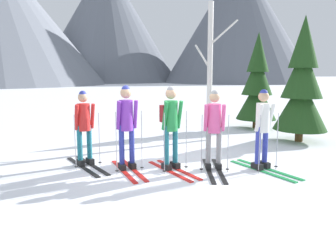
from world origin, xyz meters
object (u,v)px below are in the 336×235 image
Objects in this scene: skier_in_green at (171,123)px; pine_tree_near at (257,85)px; skier_in_pink at (214,126)px; pine_tree_mid at (302,85)px; skier_in_white at (263,126)px; skier_in_red at (84,126)px; skier_in_purple at (127,124)px; birch_tree_tall at (210,71)px.

pine_tree_near is (3.93, 4.55, 0.61)m from skier_in_green.
pine_tree_mid is (3.35, 2.29, 0.75)m from skier_in_pink.
skier_in_pink is 1.02m from skier_in_white.
skier_in_green is at bearing -17.05° from skier_in_red.
pine_tree_mid is (6.07, 1.61, 0.79)m from skier_in_red.
skier_in_purple is 1.05× the size of skier_in_white.
skier_in_purple is 1.05× the size of skier_in_pink.
skier_in_purple is at bearing 172.71° from skier_in_pink.
skier_in_pink is at bearing -7.86° from skier_in_green.
skier_in_red is 6.33m from pine_tree_mid.
skier_in_purple is 6.60m from pine_tree_near.
pine_tree_near is 0.95× the size of pine_tree_mid.
pine_tree_near reaches higher than skier_in_green.
birch_tree_tall is (3.44, 2.20, 1.20)m from skier_in_red.
skier_in_red is at bearing 162.95° from skier_in_green.
skier_in_purple is 1.01× the size of skier_in_green.
skier_in_white is 0.42× the size of birch_tree_tall.
pine_tree_mid reaches higher than skier_in_white.
skier_in_purple is 0.44× the size of birch_tree_tall.
birch_tree_tall is at bearing 95.45° from skier_in_white.
skier_in_red is 0.97× the size of skier_in_green.
skier_in_red is 7.04m from pine_tree_near.
pine_tree_mid is at bearing 46.31° from skier_in_white.
birch_tree_tall is at bearing 46.33° from skier_in_purple.
skier_in_green is 0.48× the size of pine_tree_mid.
skier_in_red is 0.46× the size of pine_tree_mid.
skier_in_purple is 0.48× the size of pine_tree_mid.
skier_in_purple reaches higher than skier_in_pink.
pine_tree_mid reaches higher than skier_in_green.
birch_tree_tall reaches higher than skier_in_white.
skier_in_pink is 3.19m from birch_tree_tall.
skier_in_red is 3.82m from skier_in_white.
skier_in_red is at bearing 153.68° from skier_in_purple.
birch_tree_tall reaches higher than skier_in_green.
skier_in_white is 5.28m from pine_tree_near.
skier_in_red is at bearing -147.43° from birch_tree_tall.
skier_in_green is at bearing -152.93° from pine_tree_mid.
pine_tree_mid reaches higher than skier_in_pink.
pine_tree_mid is (0.31, -2.38, 0.08)m from pine_tree_near.
pine_tree_near is at bearing 42.54° from skier_in_purple.
skier_in_green is at bearing -6.73° from skier_in_purple.
skier_in_purple reaches higher than skier_in_white.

